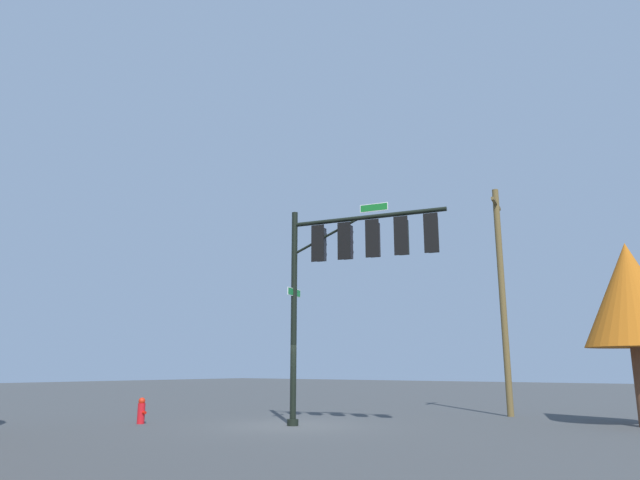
% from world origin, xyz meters
% --- Properties ---
extents(ground_plane, '(120.00, 120.00, 0.00)m').
position_xyz_m(ground_plane, '(0.00, 0.00, 0.00)').
color(ground_plane, '#3F4243').
extents(signal_pole_assembly, '(5.22, 1.86, 6.97)m').
position_xyz_m(signal_pole_assembly, '(2.11, 0.51, 5.29)').
color(signal_pole_assembly, black).
rests_on(signal_pole_assembly, ground_plane).
extents(utility_pole, '(0.47, 1.79, 8.88)m').
position_xyz_m(utility_pole, '(4.40, 7.53, 4.62)').
color(utility_pole, brown).
rests_on(utility_pole, ground_plane).
extents(fire_hydrant, '(0.33, 0.24, 0.83)m').
position_xyz_m(fire_hydrant, '(-4.38, -2.47, 0.41)').
color(fire_hydrant, red).
rests_on(fire_hydrant, ground_plane).
extents(tree_mid, '(3.03, 3.03, 5.79)m').
position_xyz_m(tree_mid, '(9.06, 6.03, 4.07)').
color(tree_mid, brown).
rests_on(tree_mid, ground_plane).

